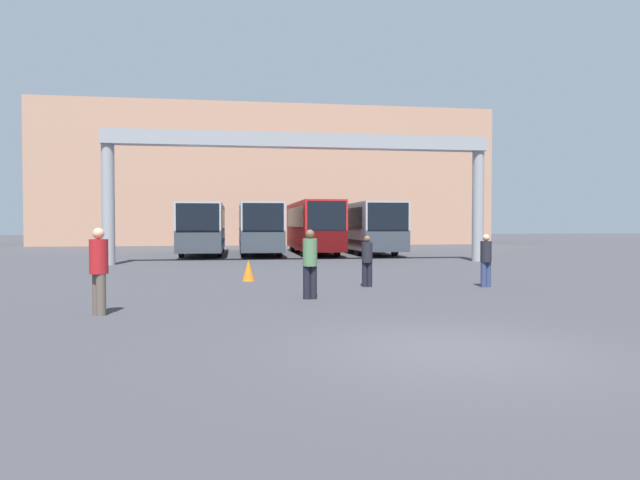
# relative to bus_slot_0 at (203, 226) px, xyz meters

# --- Properties ---
(ground_plane) EXTENTS (200.00, 200.00, 0.00)m
(ground_plane) POSITION_rel_bus_slot_0_xyz_m (5.28, -28.65, -1.82)
(ground_plane) COLOR #38383D
(building_backdrop) EXTENTS (42.38, 12.00, 12.97)m
(building_backdrop) POSITION_rel_bus_slot_0_xyz_m (5.28, 20.98, 4.66)
(building_backdrop) COLOR tan
(building_backdrop) RESTS_ON ground
(overhead_gantry) EXTENTS (19.04, 0.80, 6.41)m
(overhead_gantry) POSITION_rel_bus_slot_0_xyz_m (5.28, -8.80, 3.35)
(overhead_gantry) COLOR gray
(overhead_gantry) RESTS_ON ground
(bus_slot_0) EXTENTS (2.53, 11.31, 3.16)m
(bus_slot_0) POSITION_rel_bus_slot_0_xyz_m (0.00, 0.00, 0.00)
(bus_slot_0) COLOR #999EA5
(bus_slot_0) RESTS_ON ground
(bus_slot_1) EXTENTS (2.48, 11.57, 3.19)m
(bus_slot_1) POSITION_rel_bus_slot_0_xyz_m (3.52, 0.13, 0.02)
(bus_slot_1) COLOR #999EA5
(bus_slot_1) RESTS_ON ground
(bus_slot_2) EXTENTS (2.43, 11.36, 3.33)m
(bus_slot_2) POSITION_rel_bus_slot_0_xyz_m (7.04, 0.03, 0.10)
(bus_slot_2) COLOR red
(bus_slot_2) RESTS_ON ground
(bus_slot_3) EXTENTS (2.63, 12.03, 3.25)m
(bus_slot_3) POSITION_rel_bus_slot_0_xyz_m (10.56, 0.36, 0.05)
(bus_slot_3) COLOR #999EA5
(bus_slot_3) RESTS_ON ground
(pedestrian_near_center) EXTENTS (0.39, 0.39, 1.85)m
(pedestrian_near_center) POSITION_rel_bus_slot_0_xyz_m (-0.88, -24.29, -0.84)
(pedestrian_near_center) COLOR brown
(pedestrian_near_center) RESTS_ON ground
(pedestrian_mid_right) EXTENTS (0.34, 0.34, 1.62)m
(pedestrian_mid_right) POSITION_rel_bus_slot_0_xyz_m (9.61, -20.39, -0.96)
(pedestrian_mid_right) COLOR navy
(pedestrian_mid_right) RESTS_ON ground
(pedestrian_near_right) EXTENTS (0.33, 0.33, 1.58)m
(pedestrian_near_right) POSITION_rel_bus_slot_0_xyz_m (6.01, -19.78, -0.98)
(pedestrian_near_right) COLOR black
(pedestrian_near_right) RESTS_ON ground
(pedestrian_mid_left) EXTENTS (0.37, 0.37, 1.79)m
(pedestrian_mid_left) POSITION_rel_bus_slot_0_xyz_m (3.89, -22.38, -0.87)
(pedestrian_mid_left) COLOR black
(pedestrian_mid_left) RESTS_ON ground
(traffic_cone) EXTENTS (0.42, 0.42, 0.72)m
(traffic_cone) POSITION_rel_bus_slot_0_xyz_m (2.43, -17.42, -1.46)
(traffic_cone) COLOR orange
(traffic_cone) RESTS_ON ground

